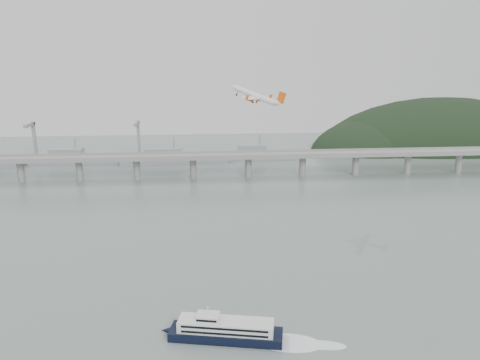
{
  "coord_description": "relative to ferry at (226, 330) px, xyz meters",
  "views": [
    {
      "loc": [
        -22.88,
        -211.69,
        106.79
      ],
      "look_at": [
        0.0,
        55.0,
        36.0
      ],
      "focal_mm": 35.0,
      "sensor_mm": 36.0,
      "label": 1
    }
  ],
  "objects": [
    {
      "name": "airliner",
      "position": [
        26.06,
        123.35,
        79.87
      ],
      "size": [
        33.29,
        32.05,
        14.05
      ],
      "rotation": [
        0.05,
        -0.3,
        2.57
      ],
      "color": "white",
      "rests_on": "ground"
    },
    {
      "name": "bridge",
      "position": [
        13.46,
        250.94,
        13.93
      ],
      "size": [
        800.0,
        22.0,
        23.9
      ],
      "color": "gray",
      "rests_on": "ground"
    },
    {
      "name": "ground",
      "position": [
        14.61,
        50.94,
        -3.72
      ],
      "size": [
        900.0,
        900.0,
        0.0
      ],
      "primitive_type": "plane",
      "color": "slate",
      "rests_on": "ground"
    },
    {
      "name": "distant_fleet",
      "position": [
        -140.75,
        316.02,
        2.5
      ],
      "size": [
        453.0,
        60.9,
        40.0
      ],
      "color": "gray",
      "rests_on": "ground"
    },
    {
      "name": "headland",
      "position": [
        299.79,
        382.69,
        -23.06
      ],
      "size": [
        365.0,
        155.0,
        156.0
      ],
      "color": "black",
      "rests_on": "ground"
    },
    {
      "name": "ferry",
      "position": [
        0.0,
        0.0,
        0.0
      ],
      "size": [
        72.08,
        23.33,
        13.71
      ],
      "rotation": [
        0.0,
        0.0,
        -0.2
      ],
      "color": "black",
      "rests_on": "ground"
    }
  ]
}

